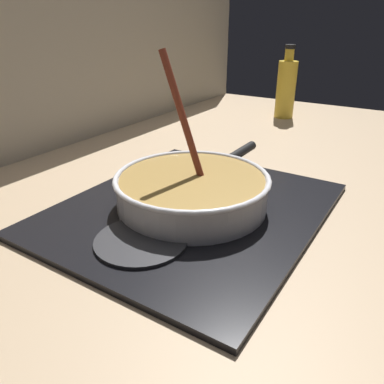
% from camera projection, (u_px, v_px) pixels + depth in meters
% --- Properties ---
extents(ground, '(2.40, 1.60, 0.04)m').
position_uv_depth(ground, '(297.00, 250.00, 0.68)').
color(ground, '#9E8466').
extents(backsplash_wall, '(2.40, 0.02, 0.55)m').
position_uv_depth(backsplash_wall, '(1.00, 55.00, 0.94)').
color(backsplash_wall, '#B2A893').
rests_on(backsplash_wall, ground).
extents(hob_plate, '(0.56, 0.48, 0.01)m').
position_uv_depth(hob_plate, '(192.00, 209.00, 0.77)').
color(hob_plate, black).
rests_on(hob_plate, ground).
extents(burner_ring, '(0.20, 0.20, 0.01)m').
position_uv_depth(burner_ring, '(192.00, 204.00, 0.76)').
color(burner_ring, '#592D0C').
rests_on(burner_ring, hob_plate).
extents(spare_burner, '(0.16, 0.16, 0.01)m').
position_uv_depth(spare_burner, '(141.00, 241.00, 0.64)').
color(spare_burner, '#262628').
rests_on(spare_burner, hob_plate).
extents(cooking_pan, '(0.44, 0.31, 0.30)m').
position_uv_depth(cooking_pan, '(192.00, 189.00, 0.75)').
color(cooking_pan, silver).
rests_on(cooking_pan, hob_plate).
extents(sauce_bottle, '(0.07, 0.07, 0.27)m').
position_uv_depth(sauce_bottle, '(286.00, 88.00, 1.45)').
color(sauce_bottle, gold).
rests_on(sauce_bottle, ground).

